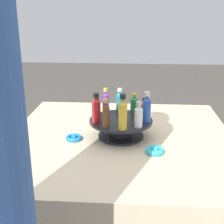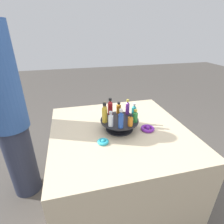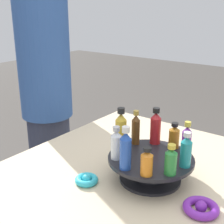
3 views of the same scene
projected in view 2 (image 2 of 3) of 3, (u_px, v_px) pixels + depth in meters
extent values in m
plane|color=#4C4742|center=(118.00, 194.00, 1.67)|extent=(12.00, 12.00, 0.00)
cube|color=beige|center=(119.00, 165.00, 1.51)|extent=(1.04, 1.04, 0.72)
cylinder|color=black|center=(119.00, 129.00, 1.36)|extent=(0.21, 0.21, 0.01)
cylinder|color=black|center=(119.00, 124.00, 1.34)|extent=(0.11, 0.11, 0.06)
cylinder|color=black|center=(120.00, 120.00, 1.32)|extent=(0.29, 0.29, 0.01)
cylinder|color=brown|center=(105.00, 112.00, 1.33)|extent=(0.03, 0.03, 0.09)
cone|color=brown|center=(105.00, 106.00, 1.31)|extent=(0.03, 0.03, 0.02)
cylinder|color=#B79338|center=(105.00, 103.00, 1.30)|extent=(0.02, 0.02, 0.02)
cylinder|color=gold|center=(105.00, 115.00, 1.26)|extent=(0.04, 0.04, 0.11)
cone|color=gold|center=(105.00, 107.00, 1.23)|extent=(0.04, 0.04, 0.02)
cylinder|color=black|center=(104.00, 104.00, 1.22)|extent=(0.03, 0.03, 0.02)
cylinder|color=silver|center=(111.00, 121.00, 1.22)|extent=(0.04, 0.04, 0.08)
cone|color=silver|center=(111.00, 115.00, 1.20)|extent=(0.03, 0.03, 0.02)
cylinder|color=#B2B2B7|center=(111.00, 112.00, 1.19)|extent=(0.02, 0.02, 0.01)
cylinder|color=#234CAD|center=(121.00, 121.00, 1.19)|extent=(0.04, 0.04, 0.10)
cone|color=#234CAD|center=(121.00, 113.00, 1.17)|extent=(0.03, 0.03, 0.02)
cylinder|color=silver|center=(121.00, 110.00, 1.16)|extent=(0.02, 0.02, 0.02)
cylinder|color=orange|center=(130.00, 122.00, 1.22)|extent=(0.04, 0.04, 0.06)
cone|color=orange|center=(131.00, 117.00, 1.21)|extent=(0.04, 0.04, 0.01)
cylinder|color=black|center=(131.00, 115.00, 1.20)|extent=(0.02, 0.02, 0.01)
cylinder|color=#288438|center=(135.00, 117.00, 1.28)|extent=(0.04, 0.04, 0.07)
cone|color=#288438|center=(135.00, 112.00, 1.26)|extent=(0.04, 0.04, 0.02)
cylinder|color=gold|center=(136.00, 111.00, 1.25)|extent=(0.02, 0.02, 0.01)
cylinder|color=teal|center=(134.00, 112.00, 1.34)|extent=(0.04, 0.04, 0.08)
cone|color=teal|center=(134.00, 106.00, 1.32)|extent=(0.03, 0.03, 0.02)
cylinder|color=silver|center=(134.00, 104.00, 1.31)|extent=(0.02, 0.02, 0.01)
cylinder|color=#702D93|center=(127.00, 109.00, 1.39)|extent=(0.03, 0.03, 0.09)
cone|color=#702D93|center=(128.00, 103.00, 1.37)|extent=(0.03, 0.03, 0.02)
cylinder|color=gold|center=(128.00, 101.00, 1.36)|extent=(0.02, 0.02, 0.02)
cylinder|color=#AD6B19|center=(119.00, 109.00, 1.41)|extent=(0.04, 0.04, 0.07)
cone|color=#AD6B19|center=(119.00, 104.00, 1.39)|extent=(0.04, 0.04, 0.01)
cylinder|color=black|center=(119.00, 103.00, 1.39)|extent=(0.02, 0.02, 0.01)
cylinder|color=#B21E23|center=(110.00, 109.00, 1.38)|extent=(0.04, 0.04, 0.10)
cone|color=#B21E23|center=(110.00, 102.00, 1.36)|extent=(0.04, 0.04, 0.02)
cylinder|color=black|center=(110.00, 99.00, 1.35)|extent=(0.03, 0.03, 0.02)
torus|color=blue|center=(107.00, 117.00, 1.53)|extent=(0.07, 0.07, 0.02)
sphere|color=blue|center=(107.00, 116.00, 1.53)|extent=(0.03, 0.03, 0.03)
torus|color=#2DB7CC|center=(103.00, 142.00, 1.19)|extent=(0.08, 0.08, 0.02)
sphere|color=#2DB7CC|center=(103.00, 141.00, 1.19)|extent=(0.03, 0.03, 0.03)
torus|color=purple|center=(148.00, 129.00, 1.34)|extent=(0.11, 0.11, 0.02)
sphere|color=purple|center=(148.00, 128.00, 1.34)|extent=(0.03, 0.03, 0.03)
cylinder|color=#282D42|center=(21.00, 160.00, 1.58)|extent=(0.24, 0.24, 0.70)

